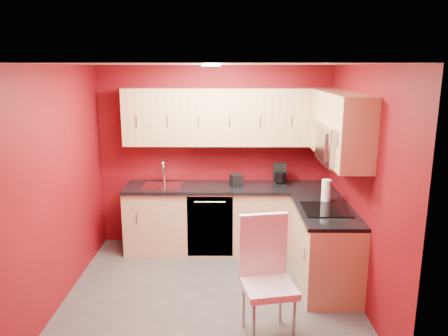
{
  "coord_description": "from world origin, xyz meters",
  "views": [
    {
      "loc": [
        0.18,
        -4.46,
        2.48
      ],
      "look_at": [
        0.14,
        0.55,
        1.31
      ],
      "focal_mm": 35.0,
      "sensor_mm": 36.0,
      "label": 1
    }
  ],
  "objects_px": {
    "dining_chair": "(269,280)",
    "paper_towel": "(326,191)",
    "microwave": "(340,144)",
    "coffee_maker": "(280,175)",
    "sink": "(162,183)",
    "napkin_holder": "(236,180)"
  },
  "relations": [
    {
      "from": "coffee_maker",
      "to": "napkin_holder",
      "type": "bearing_deg",
      "value": -175.39
    },
    {
      "from": "napkin_holder",
      "to": "coffee_maker",
      "type": "bearing_deg",
      "value": 1.74
    },
    {
      "from": "sink",
      "to": "paper_towel",
      "type": "xyz_separation_m",
      "value": [
        2.05,
        -0.69,
        0.1
      ]
    },
    {
      "from": "dining_chair",
      "to": "coffee_maker",
      "type": "bearing_deg",
      "value": 70.0
    },
    {
      "from": "napkin_holder",
      "to": "dining_chair",
      "type": "xyz_separation_m",
      "value": [
        0.26,
        -2.02,
        -0.42
      ]
    },
    {
      "from": "paper_towel",
      "to": "dining_chair",
      "type": "bearing_deg",
      "value": -121.02
    },
    {
      "from": "microwave",
      "to": "paper_towel",
      "type": "xyz_separation_m",
      "value": [
        -0.05,
        0.31,
        -0.62
      ]
    },
    {
      "from": "microwave",
      "to": "paper_towel",
      "type": "distance_m",
      "value": 0.69
    },
    {
      "from": "coffee_maker",
      "to": "microwave",
      "type": "bearing_deg",
      "value": -60.62
    },
    {
      "from": "sink",
      "to": "dining_chair",
      "type": "bearing_deg",
      "value": -58.08
    },
    {
      "from": "microwave",
      "to": "coffee_maker",
      "type": "relative_size",
      "value": 2.59
    },
    {
      "from": "dining_chair",
      "to": "paper_towel",
      "type": "bearing_deg",
      "value": 48.13
    },
    {
      "from": "napkin_holder",
      "to": "dining_chair",
      "type": "bearing_deg",
      "value": -82.63
    },
    {
      "from": "microwave",
      "to": "dining_chair",
      "type": "xyz_separation_m",
      "value": [
        -0.84,
        -1.01,
        -1.09
      ]
    },
    {
      "from": "microwave",
      "to": "paper_towel",
      "type": "relative_size",
      "value": 2.86
    },
    {
      "from": "microwave",
      "to": "dining_chair",
      "type": "distance_m",
      "value": 1.71
    },
    {
      "from": "sink",
      "to": "napkin_holder",
      "type": "bearing_deg",
      "value": 0.24
    },
    {
      "from": "coffee_maker",
      "to": "paper_towel",
      "type": "bearing_deg",
      "value": -54.14
    },
    {
      "from": "microwave",
      "to": "coffee_maker",
      "type": "xyz_separation_m",
      "value": [
        -0.51,
        1.03,
        -0.6
      ]
    },
    {
      "from": "napkin_holder",
      "to": "microwave",
      "type": "bearing_deg",
      "value": -42.48
    },
    {
      "from": "paper_towel",
      "to": "dining_chair",
      "type": "xyz_separation_m",
      "value": [
        -0.79,
        -1.32,
        -0.47
      ]
    },
    {
      "from": "microwave",
      "to": "dining_chair",
      "type": "height_order",
      "value": "microwave"
    }
  ]
}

